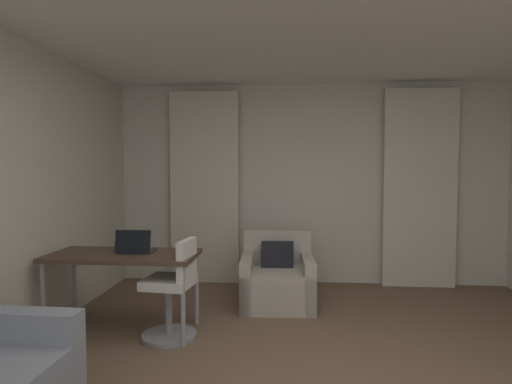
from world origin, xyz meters
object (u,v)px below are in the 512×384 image
armchair (277,280)px  desk_chair (173,294)px  desk (124,260)px  laptop (136,248)px

armchair → desk_chair: (-0.89, -1.03, 0.13)m
desk → laptop: size_ratio=4.04×
armchair → desk: (-1.37, -0.93, 0.40)m
armchair → desk_chair: 1.36m
laptop → armchair: bearing=35.4°
armchair → desk: bearing=-145.8°
desk_chair → laptop: size_ratio=2.68×
armchair → laptop: laptop is taller
desk_chair → desk: bearing=168.4°
desk → desk_chair: size_ratio=1.51×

